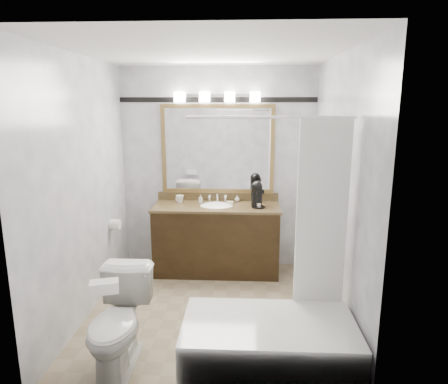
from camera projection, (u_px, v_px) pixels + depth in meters
The scene contains 15 objects.
room at pixel (209, 191), 3.74m from camera, with size 2.42×2.62×2.52m.
vanity at pixel (217, 238), 4.91m from camera, with size 1.53×0.58×0.97m.
mirror at pixel (218, 149), 4.94m from camera, with size 1.40×0.04×1.10m.
vanity_light_bar at pixel (217, 97), 4.75m from camera, with size 1.02×0.14×0.12m.
accent_stripe at pixel (218, 100), 4.82m from camera, with size 2.40×0.01×0.06m, color black.
bathtub at pixel (272, 341), 3.05m from camera, with size 1.30×0.75×1.96m.
tp_roll at pixel (115, 225), 4.57m from camera, with size 0.12×0.12×0.11m, color white.
toilet at pixel (118, 323), 3.11m from camera, with size 0.43×0.75×0.76m, color white.
tissue_box at pixel (104, 287), 2.78m from camera, with size 0.20×0.11×0.08m, color white.
coffee_maker at pixel (257, 194), 4.73m from camera, with size 0.17×0.20×0.31m.
cup_left at pixel (179, 199), 4.98m from camera, with size 0.08×0.08×0.07m, color white.
cup_right at pixel (180, 199), 4.96m from camera, with size 0.10×0.10×0.09m, color white.
soap_bottle_a at pixel (201, 199), 4.96m from camera, with size 0.04×0.04×0.09m, color white.
soap_bottle_b at pixel (237, 199), 5.00m from camera, with size 0.06×0.06×0.08m, color white.
soap_bar at pixel (230, 202), 4.93m from camera, with size 0.08×0.05×0.02m, color beige.
Camera 1 is at (0.33, -3.64, 2.05)m, focal length 32.00 mm.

